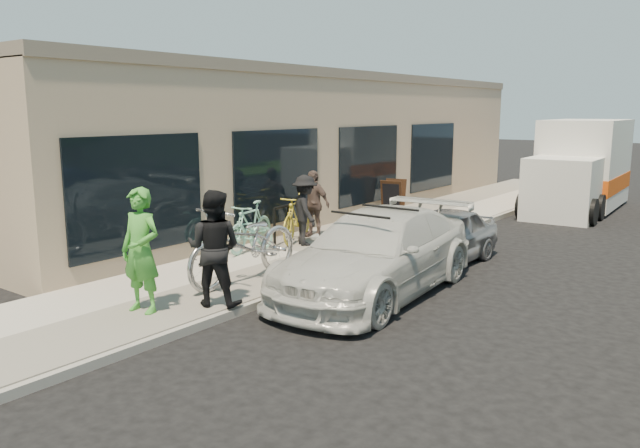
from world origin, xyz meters
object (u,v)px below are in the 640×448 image
Objects in this scene: bike_rack at (281,221)px; bystander_a at (305,210)px; sedan_silver at (440,237)px; cruiser_bike_c at (297,217)px; cruiser_bike_a at (251,226)px; sandwich_board at (393,197)px; bystander_b at (313,204)px; woman_rider at (141,251)px; man_standing at (214,248)px; sedan_white at (377,253)px; moving_truck at (580,170)px; tandem_bike at (245,244)px; cruiser_bike_b at (238,234)px.

bike_rack is 0.56× the size of bystander_a.
cruiser_bike_c is at bearing -171.89° from sedan_silver.
bike_rack is 0.90m from cruiser_bike_a.
bystander_b is (0.10, -3.95, 0.28)m from sandwich_board.
cruiser_bike_c is at bearing 95.39° from woman_rider.
man_standing reaches higher than cruiser_bike_c.
sedan_white is 3.56m from bystander_a.
moving_truck is at bearing 72.30° from woman_rider.
sedan_silver is 3.45m from cruiser_bike_c.
bystander_b is (-0.43, 0.86, 0.01)m from bystander_a.
tandem_bike is (-1.93, -3.74, 0.25)m from sedan_silver.
cruiser_bike_a is at bearing -97.20° from bike_rack.
cruiser_bike_c is 1.17× the size of bystander_a.
sedan_silver is (-0.04, 2.55, -0.14)m from sedan_white.
woman_rider is at bearing 134.65° from bystander_a.
sandwich_board is 10.11m from woman_rider.
moving_truck is at bearing 49.43° from cruiser_bike_c.
sedan_silver is 6.23m from woman_rider.
moving_truck is 3.12× the size of woman_rider.
tandem_bike is 1.44× the size of man_standing.
cruiser_bike_b is (-3.60, 0.30, -0.14)m from sedan_white.
cruiser_bike_a reaches higher than sandwich_board.
sedan_white is at bearing -145.13° from man_standing.
woman_rider reaches higher than bystander_a.
man_standing is at bearing 144.36° from bystander_a.
sedan_white is 11.85m from moving_truck.
man_standing is 1.13× the size of bystander_b.
moving_truck is 2.26× the size of tandem_bike.
sandwich_board is 0.20× the size of sedan_white.
bystander_b reaches higher than cruiser_bike_c.
woman_rider is 1.18× the size of bystander_b.
sedan_silver reaches higher than cruiser_bike_b.
moving_truck is 3.19× the size of cruiser_bike_c.
cruiser_bike_b is (-1.55, 3.63, -0.51)m from woman_rider.
man_standing is at bearing -31.29° from cruiser_bike_b.
sedan_white is 4.40m from bystander_b.
cruiser_bike_c is 0.68m from bystander_b.
cruiser_bike_a is 0.95× the size of cruiser_bike_c.
moving_truck is 9.86m from bystander_b.
man_standing is at bearing -66.19° from tandem_bike.
sedan_white is 3.69m from cruiser_bike_a.
moving_truck reaches higher than tandem_bike.
cruiser_bike_c is (-3.45, 2.08, -0.01)m from sedan_white.
moving_truck is at bearing 40.01° from sandwich_board.
sedan_silver is 4.21m from cruiser_bike_b.
sandwich_board is at bearing 110.02° from cruiser_bike_b.
woman_rider reaches higher than cruiser_bike_a.
woman_rider is (-2.30, -15.16, -0.17)m from moving_truck.
cruiser_bike_b is at bearing -111.10° from moving_truck.
sedan_white is at bearing 31.69° from tandem_bike.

